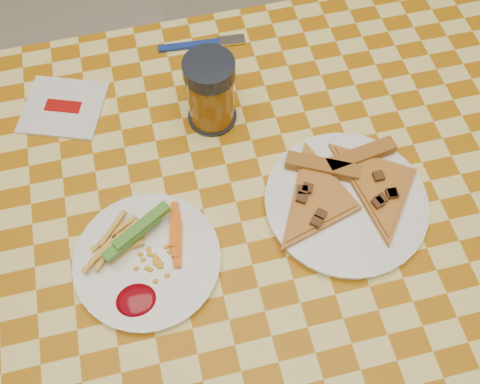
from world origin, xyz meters
name	(u,v)px	position (x,y,z in m)	size (l,w,h in m)	color
ground	(241,340)	(0.00, 0.00, 0.00)	(8.00, 8.00, 0.00)	beige
table	(241,241)	(0.00, 0.00, 0.68)	(1.28, 0.88, 0.76)	silver
plate_left	(148,261)	(-0.15, -0.03, 0.76)	(0.21, 0.21, 0.01)	white
plate_right	(346,203)	(0.16, -0.01, 0.76)	(0.24, 0.24, 0.01)	white
fries_veggies	(138,248)	(-0.15, -0.02, 0.78)	(0.17, 0.16, 0.04)	#EBA64A
pizza_slices	(346,189)	(0.17, 0.01, 0.78)	(0.30, 0.26, 0.02)	#B88938
drink_glass	(211,93)	(0.00, 0.20, 0.82)	(0.08, 0.08, 0.13)	black
napkin	(64,107)	(-0.24, 0.28, 0.76)	(0.16, 0.16, 0.01)	white
fork	(203,44)	(0.02, 0.36, 0.76)	(0.16, 0.03, 0.01)	navy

